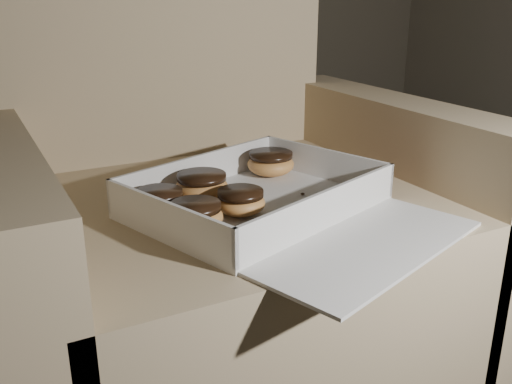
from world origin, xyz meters
name	(u,v)px	position (x,y,z in m)	size (l,w,h in m)	color
armchair	(220,242)	(0.16, 0.68, 0.27)	(0.82, 0.69, 0.85)	#9D8A64
bakery_box	(276,207)	(0.18, 0.51, 0.39)	(0.47, 0.51, 0.06)	silver
donut_a	(241,201)	(0.13, 0.51, 0.41)	(0.07, 0.07, 0.04)	#C98646
donut_b	(196,215)	(0.05, 0.49, 0.41)	(0.08, 0.08, 0.04)	#C98646
donut_c	(202,186)	(0.10, 0.60, 0.41)	(0.08, 0.08, 0.04)	#C98646
donut_d	(271,163)	(0.26, 0.66, 0.41)	(0.08, 0.08, 0.04)	#C98646
donut_e	(159,202)	(0.02, 0.57, 0.41)	(0.08, 0.08, 0.04)	#C98646
crumb_a	(303,194)	(0.25, 0.54, 0.39)	(0.01, 0.01, 0.00)	black
crumb_b	(290,232)	(0.15, 0.42, 0.39)	(0.01, 0.01, 0.00)	black
crumb_c	(265,235)	(0.12, 0.43, 0.39)	(0.01, 0.01, 0.00)	black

